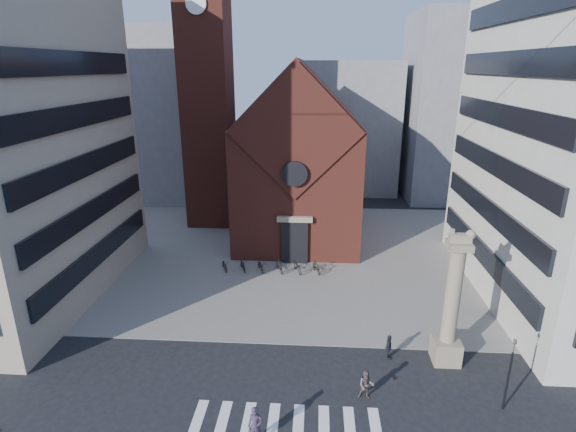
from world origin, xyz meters
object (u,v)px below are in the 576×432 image
object	(u,v)px
lion_column	(451,311)
pedestrian_0	(255,426)
pedestrian_2	(389,347)
pedestrian_1	(366,385)
scooter_0	(225,265)
traffic_light	(509,373)

from	to	relation	value
lion_column	pedestrian_0	xyz separation A→B (m)	(-10.83, -7.06, -2.47)
pedestrian_2	pedestrian_0	bearing A→B (deg)	144.20
lion_column	pedestrian_2	bearing A→B (deg)	180.00
pedestrian_1	lion_column	bearing A→B (deg)	40.73
lion_column	pedestrian_2	size ratio (longest dim) A/B	5.30
scooter_0	pedestrian_1	bearing A→B (deg)	-77.19
traffic_light	pedestrian_1	bearing A→B (deg)	177.41
pedestrian_2	scooter_0	size ratio (longest dim) A/B	0.88
traffic_light	pedestrian_1	xyz separation A→B (m)	(-7.21, 0.33, -1.42)
traffic_light	pedestrian_0	bearing A→B (deg)	-166.58
scooter_0	traffic_light	bearing A→B (deg)	-63.46
pedestrian_0	pedestrian_1	distance (m)	6.55
traffic_light	pedestrian_2	size ratio (longest dim) A/B	2.63
traffic_light	pedestrian_1	distance (m)	7.36
traffic_light	pedestrian_2	xyz separation A→B (m)	(-5.47, 4.00, -1.47)
lion_column	scooter_0	world-z (taller)	lion_column
pedestrian_2	pedestrian_1	bearing A→B (deg)	164.98
pedestrian_0	traffic_light	bearing A→B (deg)	12.78
pedestrian_1	scooter_0	world-z (taller)	pedestrian_1
scooter_0	pedestrian_0	bearing A→B (deg)	-96.61
pedestrian_0	scooter_0	world-z (taller)	pedestrian_0
pedestrian_1	scooter_0	size ratio (longest dim) A/B	0.94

